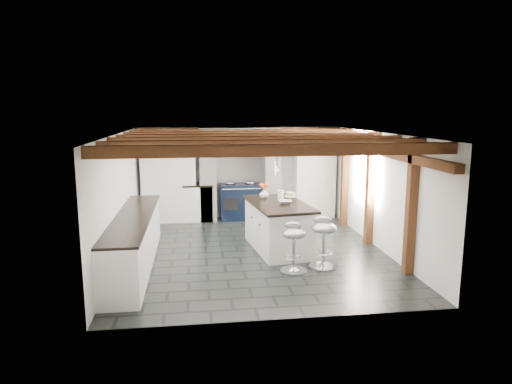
{
  "coord_description": "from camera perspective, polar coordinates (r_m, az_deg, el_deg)",
  "views": [
    {
      "loc": [
        -1.1,
        -8.55,
        2.75
      ],
      "look_at": [
        0.1,
        0.4,
        1.1
      ],
      "focal_mm": 32.0,
      "sensor_mm": 36.0,
      "label": 1
    }
  ],
  "objects": [
    {
      "name": "bar_stool_far",
      "position": [
        7.8,
        4.77,
        -6.18
      ],
      "size": [
        0.53,
        0.53,
        0.86
      ],
      "rotation": [
        0.0,
        0.0,
        -0.32
      ],
      "color": "silver",
      "rests_on": "ground"
    },
    {
      "name": "range_cooker",
      "position": [
        11.51,
        -2.0,
        -1.1
      ],
      "size": [
        1.0,
        0.63,
        0.99
      ],
      "color": "black",
      "rests_on": "ground"
    },
    {
      "name": "bar_stool_near",
      "position": [
        8.05,
        8.48,
        -5.5
      ],
      "size": [
        0.58,
        0.58,
        0.91
      ],
      "rotation": [
        0.0,
        0.0,
        -0.39
      ],
      "color": "silver",
      "rests_on": "ground"
    },
    {
      "name": "ground",
      "position": [
        9.05,
        -0.29,
        -7.34
      ],
      "size": [
        6.0,
        6.0,
        0.0
      ],
      "primitive_type": "plane",
      "color": "black",
      "rests_on": "ground"
    },
    {
      "name": "room_shell",
      "position": [
        10.12,
        -4.75,
        0.74
      ],
      "size": [
        6.0,
        6.03,
        6.0
      ],
      "color": "white",
      "rests_on": "ground"
    },
    {
      "name": "kitchen_island",
      "position": [
        9.02,
        2.81,
        -4.21
      ],
      "size": [
        1.22,
        2.01,
        1.26
      ],
      "rotation": [
        0.0,
        0.0,
        0.13
      ],
      "color": "white",
      "rests_on": "ground"
    }
  ]
}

